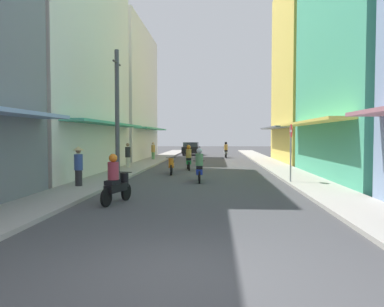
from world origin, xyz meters
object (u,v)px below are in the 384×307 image
at_px(motorbike_blue, 199,167).
at_px(street_sign_no_entry, 291,145).
at_px(motorbike_white, 226,151).
at_px(utility_pole, 117,115).
at_px(motorbike_orange, 171,165).
at_px(pedestrian_far, 79,165).
at_px(pedestrian_foreground, 128,156).
at_px(motorbike_black, 116,181).
at_px(parked_car, 191,148).
at_px(motorbike_green, 188,159).
at_px(pedestrian_midway, 153,151).

height_order(motorbike_blue, street_sign_no_entry, street_sign_no_entry).
height_order(motorbike_white, utility_pole, utility_pole).
relative_size(utility_pole, street_sign_no_entry, 2.30).
bearing_deg(motorbike_orange, utility_pole, -120.18).
xyz_separation_m(motorbike_orange, pedestrian_far, (-3.04, -6.12, 0.46)).
relative_size(pedestrian_foreground, pedestrian_far, 0.98).
xyz_separation_m(motorbike_black, utility_pole, (-1.45, 5.76, 2.42)).
height_order(motorbike_orange, parked_car, parked_car).
distance_m(motorbike_orange, motorbike_green, 2.85).
relative_size(motorbike_white, pedestrian_far, 1.05).
height_order(motorbike_orange, utility_pole, utility_pole).
relative_size(motorbike_green, pedestrian_foreground, 1.07).
relative_size(parked_car, pedestrian_midway, 2.58).
bearing_deg(motorbike_green, pedestrian_far, -113.20).
bearing_deg(motorbike_black, utility_pole, 104.12).
distance_m(motorbike_orange, motorbike_blue, 3.91).
bearing_deg(motorbike_black, parked_car, 89.34).
bearing_deg(parked_car, street_sign_no_entry, -76.73).
height_order(motorbike_blue, parked_car, motorbike_blue).
xyz_separation_m(motorbike_orange, motorbike_white, (3.43, 16.37, 0.20)).
height_order(pedestrian_midway, utility_pole, utility_pole).
height_order(motorbike_orange, motorbike_blue, motorbike_blue).
relative_size(motorbike_black, pedestrian_foreground, 1.05).
bearing_deg(pedestrian_foreground, utility_pole, -81.01).
bearing_deg(motorbike_black, pedestrian_midway, 96.25).
bearing_deg(motorbike_green, motorbike_blue, -81.37).
height_order(motorbike_green, motorbike_blue, same).
distance_m(motorbike_blue, utility_pole, 4.51).
bearing_deg(motorbike_orange, pedestrian_far, -116.42).
bearing_deg(motorbike_white, street_sign_no_entry, -83.50).
bearing_deg(motorbike_white, motorbike_green, -101.10).
xyz_separation_m(parked_car, utility_pole, (-1.80, -25.19, 2.38)).
bearing_deg(motorbike_green, street_sign_no_entry, -53.83).
relative_size(motorbike_orange, motorbike_white, 1.00).
bearing_deg(pedestrian_foreground, street_sign_no_entry, -38.15).
xyz_separation_m(motorbike_orange, parked_car, (-0.29, 21.59, 0.24)).
relative_size(motorbike_blue, pedestrian_far, 1.05).
distance_m(parked_car, street_sign_no_entry, 26.42).
bearing_deg(pedestrian_foreground, motorbike_black, -78.57).
relative_size(pedestrian_far, utility_pole, 0.28).
bearing_deg(parked_car, utility_pole, -94.10).
xyz_separation_m(utility_pole, street_sign_no_entry, (7.86, -0.50, -1.41)).
bearing_deg(parked_car, pedestrian_far, -95.66).
xyz_separation_m(motorbike_blue, utility_pole, (-3.80, -0.09, 2.42)).
bearing_deg(pedestrian_far, pedestrian_foreground, 90.52).
xyz_separation_m(motorbike_blue, pedestrian_far, (-4.75, -2.61, 0.26)).
bearing_deg(pedestrian_foreground, pedestrian_midway, 88.93).
bearing_deg(street_sign_no_entry, pedestrian_foreground, 141.85).
xyz_separation_m(motorbike_green, motorbike_white, (2.67, 13.63, 0.00)).
bearing_deg(motorbike_green, pedestrian_foreground, 178.05).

